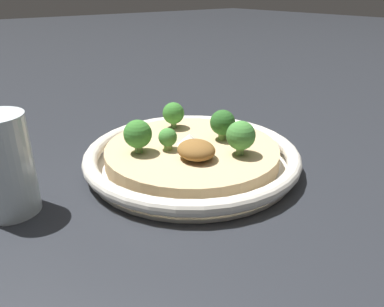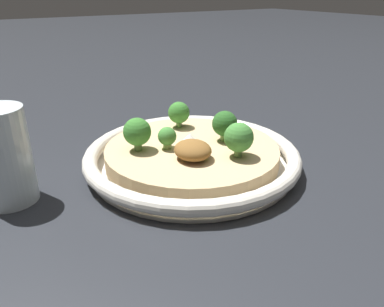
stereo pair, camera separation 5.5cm
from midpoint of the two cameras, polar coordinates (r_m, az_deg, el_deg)
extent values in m
plane|color=#23262B|center=(0.56, 2.82, -2.09)|extent=(6.00, 6.00, 0.00)
cylinder|color=silver|center=(0.55, 2.83, -1.64)|extent=(0.29, 0.29, 0.01)
torus|color=silver|center=(0.55, 2.86, -0.19)|extent=(0.31, 0.31, 0.02)
cylinder|color=tan|center=(0.55, 2.86, -0.06)|extent=(0.25, 0.25, 0.02)
cone|color=white|center=(0.54, 2.67, 2.15)|extent=(0.04, 0.04, 0.02)
ellipsoid|color=brown|center=(0.50, 3.26, 0.46)|extent=(0.05, 0.05, 0.03)
cylinder|color=#668E47|center=(0.61, 0.55, 4.80)|extent=(0.01, 0.01, 0.02)
sphere|color=#387A2D|center=(0.61, 0.56, 6.20)|extent=(0.04, 0.04, 0.04)
cylinder|color=#668E47|center=(0.51, 10.08, 0.50)|extent=(0.01, 0.01, 0.02)
sphere|color=#428438|center=(0.51, 10.23, 2.38)|extent=(0.04, 0.04, 0.04)
cylinder|color=#759E4C|center=(0.56, 7.73, 2.85)|extent=(0.01, 0.01, 0.02)
sphere|color=#285B23|center=(0.56, 7.83, 4.48)|extent=(0.04, 0.04, 0.04)
cylinder|color=#84A856|center=(0.53, -0.85, 1.40)|extent=(0.02, 0.02, 0.01)
sphere|color=#428438|center=(0.53, -0.86, 2.59)|extent=(0.03, 0.03, 0.03)
cylinder|color=#668E47|center=(0.53, -5.33, 1.47)|extent=(0.01, 0.01, 0.02)
sphere|color=#387A2D|center=(0.52, -5.41, 3.26)|extent=(0.04, 0.04, 0.04)
cylinder|color=silver|center=(0.49, -24.09, -0.49)|extent=(0.07, 0.07, 0.12)
camera|label=1|loc=(0.03, -87.14, 1.29)|focal=35.00mm
camera|label=2|loc=(0.03, 92.86, -1.29)|focal=35.00mm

